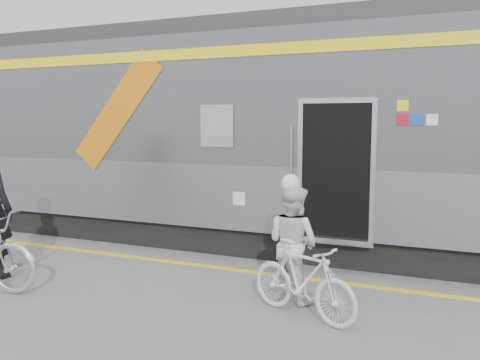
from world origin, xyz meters
The scene contains 6 objects.
ground centered at (0.00, 0.00, 0.00)m, with size 90.00×90.00×0.00m, color slate.
train centered at (-0.39, 4.19, 2.05)m, with size 24.00×3.17×4.10m.
safety_strip centered at (0.00, 2.15, 0.00)m, with size 24.00×0.12×0.01m, color yellow.
woman centered at (1.58, 1.23, 0.76)m, with size 0.74×0.57×1.52m, color silver.
bicycle_right centered at (1.88, 0.68, 0.46)m, with size 0.43×1.53×0.92m, color silver.
helmet_woman centered at (1.58, 1.23, 1.64)m, with size 0.24×0.24×0.24m, color white.
Camera 1 is at (3.47, -4.97, 2.34)m, focal length 38.00 mm.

